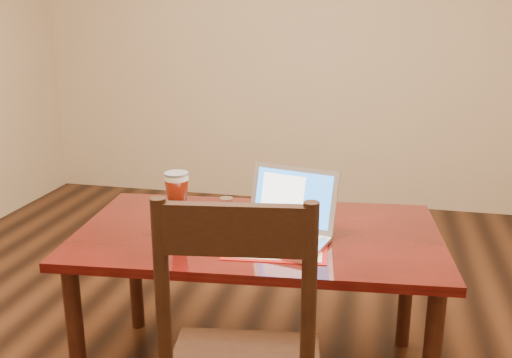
# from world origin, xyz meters

# --- Properties ---
(dining_table) EXTENTS (1.52, 0.95, 0.94)m
(dining_table) POSITION_xyz_m (0.12, 0.05, 0.61)
(dining_table) COLOR #520C0A
(dining_table) RESTS_ON ground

